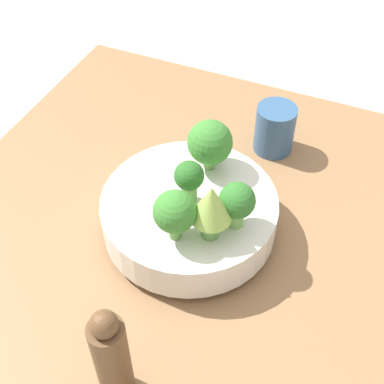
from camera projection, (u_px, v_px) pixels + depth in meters
name	position (u px, v px, depth m)	size (l,w,h in m)	color
ground_plane	(197.00, 235.00, 0.91)	(6.00, 6.00, 0.00)	#ADA89E
table	(197.00, 226.00, 0.90)	(0.84, 0.80, 0.05)	olive
bowl	(192.00, 215.00, 0.83)	(0.27, 0.27, 0.07)	silver
broccoli_floret_front	(175.00, 212.00, 0.72)	(0.06, 0.06, 0.08)	#609347
broccoli_floret_right	(237.00, 202.00, 0.74)	(0.05, 0.05, 0.08)	#7AB256
broccoli_floret_back	(211.00, 143.00, 0.82)	(0.07, 0.07, 0.09)	#6BA34C
romanesco_piece_near	(211.00, 206.00, 0.72)	(0.06, 0.06, 0.10)	#609347
broccoli_floret_center	(192.00, 180.00, 0.77)	(0.04, 0.04, 0.07)	#6BA34C
cup	(275.00, 129.00, 0.96)	(0.07, 0.07, 0.09)	#33567F
pepper_mill	(112.00, 358.00, 0.62)	(0.04, 0.04, 0.18)	brown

